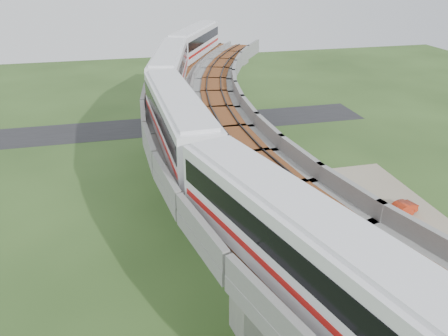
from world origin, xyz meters
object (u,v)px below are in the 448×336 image
Objects in this scene: car_red at (399,210)px; car_dark at (306,197)px; metro_train at (198,89)px; car_white at (408,275)px.

car_red is 8.80m from car_dark.
car_red is at bearing -101.35° from car_dark.
metro_train reaches higher than car_red.
car_dark is (-2.81, 12.87, 0.07)m from car_white.
car_dark is (-7.64, 4.37, 0.03)m from car_red.
car_red is at bearing 44.98° from car_white.
metro_train is 17.21× the size of car_white.
metro_train is 15.69m from car_dark.
car_dark reaches higher than car_white.
metro_train is 22.03m from car_red.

